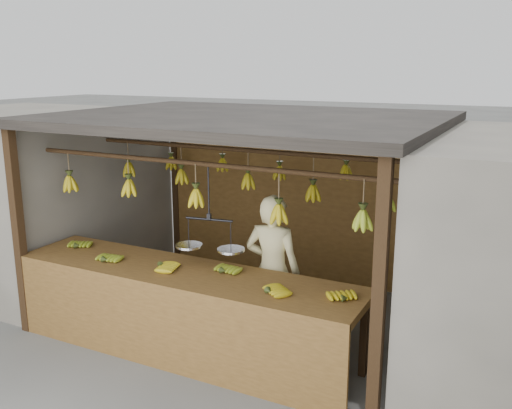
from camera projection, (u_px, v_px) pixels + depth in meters
The scene contains 8 objects.
ground at pixel (245, 313), 6.92m from camera, with size 80.00×80.00×0.00m, color #5B5B57.
stall at pixel (257, 149), 6.74m from camera, with size 4.30×3.30×2.40m.
neighbor_left at pixel (25, 192), 8.24m from camera, with size 3.00×3.00×2.30m, color slate.
counter at pixel (177, 292), 5.73m from camera, with size 3.79×0.86×0.96m.
hanging_bananas at pixel (245, 183), 6.54m from camera, with size 3.61×2.21×0.38m.
balance_scale at pixel (210, 243), 5.71m from camera, with size 0.71×0.34×0.86m.
vendor at pixel (272, 271), 6.02m from camera, with size 0.60×0.39×1.65m, color beige.
bag_bundles at pixel (435, 225), 6.99m from camera, with size 0.08×0.26×1.22m.
Camera 1 is at (3.03, -5.65, 2.94)m, focal length 40.00 mm.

